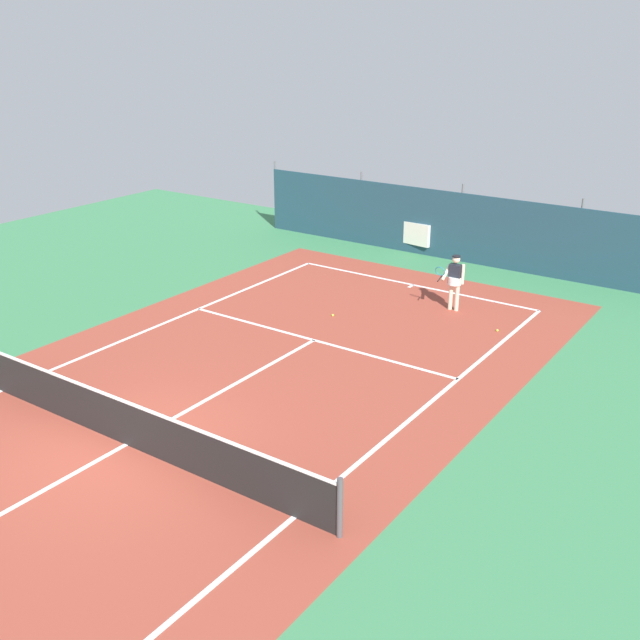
# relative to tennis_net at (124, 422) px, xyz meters

# --- Properties ---
(ground_plane) EXTENTS (36.00, 36.00, 0.00)m
(ground_plane) POSITION_rel_tennis_net_xyz_m (0.00, 0.00, -0.51)
(ground_plane) COLOR #387A4C
(court_surface) EXTENTS (11.02, 26.60, 0.01)m
(court_surface) POSITION_rel_tennis_net_xyz_m (0.00, 0.00, -0.51)
(court_surface) COLOR brown
(court_surface) RESTS_ON ground
(tennis_net) EXTENTS (10.12, 0.10, 1.10)m
(tennis_net) POSITION_rel_tennis_net_xyz_m (0.00, 0.00, 0.00)
(tennis_net) COLOR black
(tennis_net) RESTS_ON ground
(back_fence) EXTENTS (16.30, 0.98, 2.70)m
(back_fence) POSITION_rel_tennis_net_xyz_m (-0.00, 15.67, 0.16)
(back_fence) COLOR #1E3D4C
(back_fence) RESTS_ON ground
(tennis_player) EXTENTS (0.71, 0.76, 1.64)m
(tennis_player) POSITION_rel_tennis_net_xyz_m (2.00, 10.55, 0.45)
(tennis_player) COLOR beige
(tennis_player) RESTS_ON ground
(tennis_ball_near_player) EXTENTS (0.07, 0.07, 0.07)m
(tennis_ball_near_player) POSITION_rel_tennis_net_xyz_m (-0.57, 8.15, -0.48)
(tennis_ball_near_player) COLOR #CCDB33
(tennis_ball_near_player) RESTS_ON ground
(tennis_ball_midcourt) EXTENTS (0.07, 0.07, 0.07)m
(tennis_ball_midcourt) POSITION_rel_tennis_net_xyz_m (3.72, 9.73, -0.48)
(tennis_ball_midcourt) COLOR #CCDB33
(tennis_ball_midcourt) RESTS_ON ground
(parked_car) EXTENTS (2.44, 4.40, 1.68)m
(parked_car) POSITION_rel_tennis_net_xyz_m (-1.72, 17.21, 0.33)
(parked_car) COLOR silver
(parked_car) RESTS_ON ground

